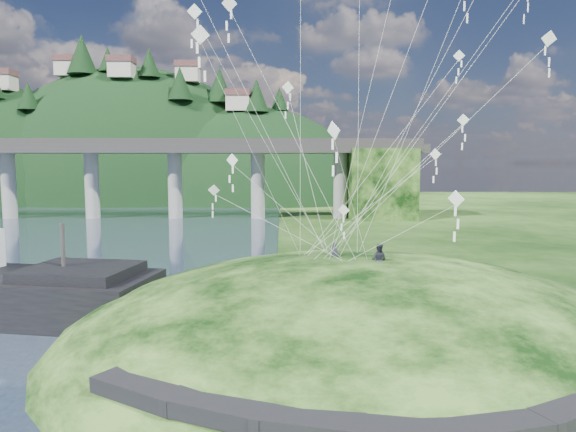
{
  "coord_description": "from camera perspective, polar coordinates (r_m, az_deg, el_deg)",
  "views": [
    {
      "loc": [
        3.67,
        -26.22,
        10.3
      ],
      "look_at": [
        4.0,
        6.0,
        7.0
      ],
      "focal_mm": 32.0,
      "sensor_mm": 36.0,
      "label": 1
    }
  ],
  "objects": [
    {
      "name": "footpath",
      "position": [
        18.8,
        11.85,
        -20.2
      ],
      "size": [
        22.29,
        5.84,
        0.83
      ],
      "color": "black",
      "rests_on": "ground"
    },
    {
      "name": "kite_flyers",
      "position": [
        28.96,
        8.88,
        -3.0
      ],
      "size": [
        3.25,
        2.17,
        1.87
      ],
      "color": "#262732",
      "rests_on": "ground"
    },
    {
      "name": "kite_swarm",
      "position": [
        29.33,
        10.17,
        18.22
      ],
      "size": [
        19.73,
        14.79,
        21.27
      ],
      "color": "white",
      "rests_on": "ground"
    },
    {
      "name": "wooden_dock",
      "position": [
        36.23,
        -19.1,
        -10.2
      ],
      "size": [
        15.6,
        5.87,
        1.1
      ],
      "color": "#372716",
      "rests_on": "ground"
    },
    {
      "name": "bridge",
      "position": [
        100.89,
        -18.04,
        5.23
      ],
      "size": [
        160.0,
        11.0,
        15.0
      ],
      "color": "#2D2B2B",
      "rests_on": "ground"
    },
    {
      "name": "grass_hill",
      "position": [
        30.9,
        7.85,
        -16.66
      ],
      "size": [
        36.0,
        32.0,
        13.0
      ],
      "color": "black",
      "rests_on": "ground"
    },
    {
      "name": "ground",
      "position": [
        28.41,
        -8.27,
        -15.47
      ],
      "size": [
        320.0,
        320.0,
        0.0
      ],
      "primitive_type": "plane",
      "color": "black",
      "rests_on": "ground"
    },
    {
      "name": "far_ridge",
      "position": [
        156.74,
        -18.13,
        -0.94
      ],
      "size": [
        153.0,
        70.0,
        94.5
      ],
      "color": "black",
      "rests_on": "ground"
    }
  ]
}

